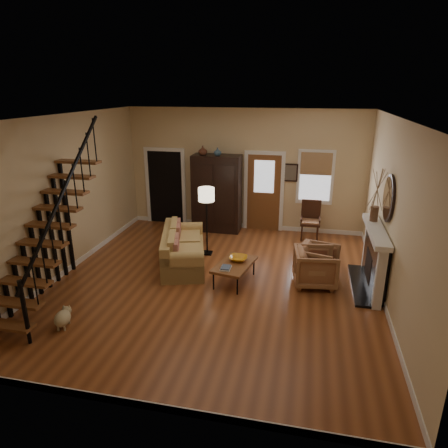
% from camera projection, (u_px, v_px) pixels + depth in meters
% --- Properties ---
extents(room, '(7.00, 7.33, 3.30)m').
position_uv_depth(room, '(215.00, 190.00, 9.42)').
color(room, brown).
rests_on(room, ground).
extents(staircase, '(0.94, 2.80, 3.20)m').
position_uv_depth(staircase, '(44.00, 219.00, 7.03)').
color(staircase, brown).
rests_on(staircase, ground).
extents(fireplace, '(0.33, 1.95, 2.30)m').
position_uv_depth(fireplace, '(376.00, 253.00, 7.79)').
color(fireplace, black).
rests_on(fireplace, ground).
extents(armoire, '(1.30, 0.60, 2.10)m').
position_uv_depth(armoire, '(217.00, 193.00, 10.91)').
color(armoire, black).
rests_on(armoire, ground).
extents(vase_a, '(0.24, 0.24, 0.25)m').
position_uv_depth(vase_a, '(203.00, 150.00, 10.50)').
color(vase_a, '#4C2619').
rests_on(vase_a, armoire).
extents(vase_b, '(0.20, 0.20, 0.21)m').
position_uv_depth(vase_b, '(218.00, 152.00, 10.43)').
color(vase_b, '#334C60').
rests_on(vase_b, armoire).
extents(sofa, '(1.43, 2.23, 0.77)m').
position_uv_depth(sofa, '(184.00, 248.00, 8.96)').
color(sofa, tan).
rests_on(sofa, ground).
extents(coffee_table, '(0.84, 1.19, 0.42)m').
position_uv_depth(coffee_table, '(234.00, 273.00, 8.17)').
color(coffee_table, brown).
rests_on(coffee_table, ground).
extents(bowl, '(0.37, 0.37, 0.09)m').
position_uv_depth(bowl, '(238.00, 259.00, 8.22)').
color(bowl, orange).
rests_on(bowl, coffee_table).
extents(books, '(0.20, 0.27, 0.05)m').
position_uv_depth(books, '(226.00, 268.00, 7.84)').
color(books, beige).
rests_on(books, coffee_table).
extents(armchair_left, '(0.93, 0.91, 0.76)m').
position_uv_depth(armchair_left, '(315.00, 267.00, 8.02)').
color(armchair_left, brown).
rests_on(armchair_left, ground).
extents(armchair_right, '(0.95, 0.94, 0.71)m').
position_uv_depth(armchair_right, '(318.00, 262.00, 8.31)').
color(armchair_right, brown).
rests_on(armchair_right, ground).
extents(floor_lamp, '(0.39, 0.39, 1.63)m').
position_uv_depth(floor_lamp, '(207.00, 222.00, 9.36)').
color(floor_lamp, black).
rests_on(floor_lamp, ground).
extents(side_chair, '(0.54, 0.54, 1.02)m').
position_uv_depth(side_chair, '(310.00, 221.00, 10.39)').
color(side_chair, '#381D11').
rests_on(side_chair, ground).
extents(dog, '(0.33, 0.46, 0.30)m').
position_uv_depth(dog, '(63.00, 319.00, 6.63)').
color(dog, '#C7B787').
rests_on(dog, ground).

